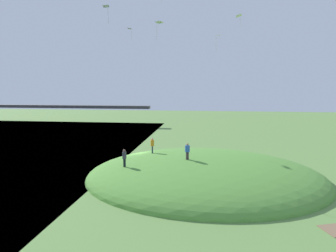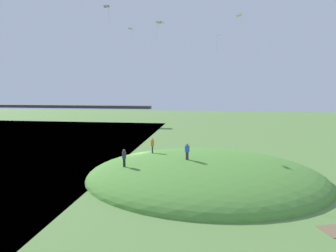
{
  "view_description": "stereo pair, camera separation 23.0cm",
  "coord_description": "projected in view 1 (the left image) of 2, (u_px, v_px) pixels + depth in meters",
  "views": [
    {
      "loc": [
        7.93,
        -32.44,
        9.25
      ],
      "look_at": [
        4.0,
        -2.1,
        5.08
      ],
      "focal_mm": 30.74,
      "sensor_mm": 36.0,
      "label": 1
    },
    {
      "loc": [
        8.16,
        -32.41,
        9.25
      ],
      "look_at": [
        4.0,
        -2.1,
        5.08
      ],
      "focal_mm": 30.74,
      "sensor_mm": 36.0,
      "label": 2
    }
  ],
  "objects": [
    {
      "name": "kite_8",
      "position": [
        218.0,
        37.0,
        34.62
      ],
      "size": [
        0.87,
        0.91,
        1.92
      ],
      "color": "white"
    },
    {
      "name": "kite_0",
      "position": [
        106.0,
        7.0,
        36.55
      ],
      "size": [
        0.92,
        1.17,
        2.24
      ],
      "color": "white"
    },
    {
      "name": "bridge_deck_far",
      "position": [
        52.0,
        106.0,
        70.95
      ],
      "size": [
        48.85,
        1.8,
        0.7
      ],
      "primitive_type": "cube",
      "color": "#494949"
    },
    {
      "name": "person_with_child",
      "position": [
        152.0,
        144.0,
        31.86
      ],
      "size": [
        0.4,
        0.4,
        1.72
      ],
      "rotation": [
        0.0,
        0.0,
        1.54
      ],
      "color": "#222F42",
      "rests_on": "grass_hill"
    },
    {
      "name": "kite_2",
      "position": [
        130.0,
        29.0,
        40.91
      ],
      "size": [
        0.65,
        0.86,
        1.67
      ],
      "color": "white"
    },
    {
      "name": "grass_hill",
      "position": [
        204.0,
        177.0,
        29.59
      ],
      "size": [
        24.25,
        20.06,
        4.5
      ],
      "primitive_type": "ellipsoid",
      "color": "#538E38",
      "rests_on": "ground_plane"
    },
    {
      "name": "person_near_shore",
      "position": [
        124.0,
        156.0,
        27.41
      ],
      "size": [
        0.51,
        0.51,
        1.72
      ],
      "rotation": [
        0.0,
        0.0,
        5.89
      ],
      "color": "black",
      "rests_on": "grass_hill"
    },
    {
      "name": "kite_4",
      "position": [
        239.0,
        16.0,
        33.11
      ],
      "size": [
        0.81,
        1.04,
        1.39
      ],
      "color": "silver"
    },
    {
      "name": "ground_plane",
      "position": [
        137.0,
        165.0,
        34.14
      ],
      "size": [
        160.0,
        160.0,
        0.0
      ],
      "primitive_type": "plane",
      "color": "#5E8742"
    },
    {
      "name": "kite_7",
      "position": [
        159.0,
        23.0,
        36.11
      ],
      "size": [
        1.14,
        1.36,
        2.2
      ],
      "color": "silver"
    },
    {
      "name": "person_watching_kites",
      "position": [
        187.0,
        149.0,
        27.99
      ],
      "size": [
        0.66,
        0.66,
        1.62
      ],
      "rotation": [
        0.0,
        0.0,
        0.73
      ],
      "color": "#362D31",
      "rests_on": "grass_hill"
    }
  ]
}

